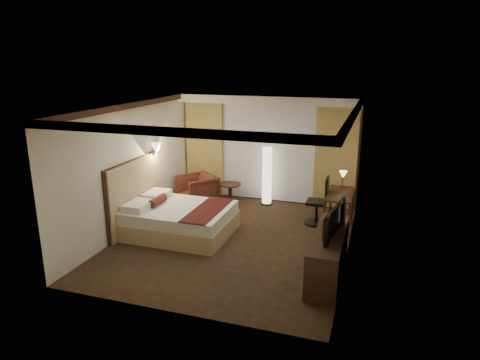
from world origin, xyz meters
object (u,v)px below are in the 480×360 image
(floor_lamp, at_px, (267,176))
(bed, at_px, (180,220))
(desk, at_px, (339,209))
(office_chair, at_px, (317,200))
(armchair, at_px, (197,189))
(dresser, at_px, (328,255))
(side_table, at_px, (230,195))
(television, at_px, (329,215))

(floor_lamp, bearing_deg, bed, -116.78)
(desk, relative_size, office_chair, 1.10)
(armchair, relative_size, dresser, 0.44)
(floor_lamp, xyz_separation_m, office_chair, (1.39, -0.96, -0.19))
(office_chair, xyz_separation_m, dresser, (0.54, -2.31, -0.17))
(side_table, distance_m, floor_lamp, 1.03)
(side_table, relative_size, dresser, 0.30)
(office_chair, height_order, dresser, office_chair)
(armchair, relative_size, desk, 0.71)
(bed, relative_size, office_chair, 1.90)
(armchair, relative_size, office_chair, 0.79)
(desk, height_order, office_chair, office_chair)
(side_table, height_order, office_chair, office_chair)
(office_chair, bearing_deg, armchair, 172.88)
(office_chair, relative_size, dresser, 0.56)
(armchair, height_order, television, television)
(bed, distance_m, dresser, 3.26)
(side_table, bearing_deg, office_chair, -13.23)
(armchair, height_order, desk, armchair)
(desk, bearing_deg, television, -89.51)
(side_table, distance_m, dresser, 3.94)
(floor_lamp, xyz_separation_m, television, (1.90, -3.27, 0.35))
(armchair, bearing_deg, floor_lamp, 59.89)
(armchair, height_order, floor_lamp, floor_lamp)
(floor_lamp, bearing_deg, armchair, -158.43)
(armchair, distance_m, side_table, 0.84)
(office_chair, bearing_deg, bed, -151.88)
(armchair, xyz_separation_m, side_table, (0.81, 0.20, -0.13))
(bed, relative_size, floor_lamp, 1.41)
(desk, distance_m, dresser, 2.36)
(bed, bearing_deg, office_chair, 29.22)
(bed, bearing_deg, side_table, 78.46)
(armchair, bearing_deg, desk, 33.94)
(side_table, relative_size, television, 0.51)
(side_table, distance_m, television, 4.00)
(dresser, distance_m, television, 0.71)
(office_chair, distance_m, dresser, 2.37)
(armchair, xyz_separation_m, dresser, (3.55, -2.62, -0.05))
(armchair, xyz_separation_m, floor_lamp, (1.62, 0.64, 0.31))
(bed, xyz_separation_m, armchair, (-0.40, 1.78, 0.13))
(dresser, bearing_deg, television, 180.00)
(bed, xyz_separation_m, office_chair, (2.62, 1.46, 0.24))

